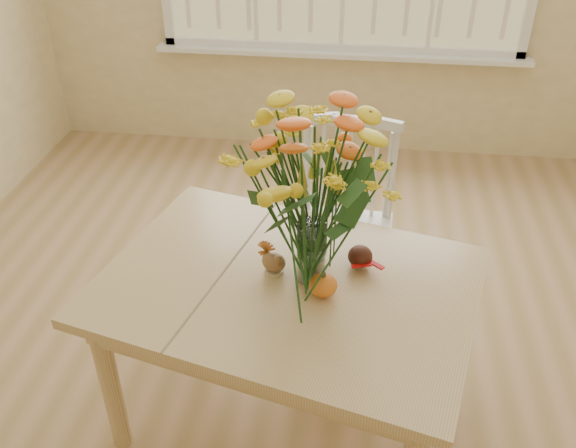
# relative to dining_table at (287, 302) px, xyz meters

# --- Properties ---
(floor) EXTENTS (4.00, 4.50, 0.01)m
(floor) POSITION_rel_dining_table_xyz_m (0.04, 0.13, -0.58)
(floor) COLOR #A68550
(floor) RESTS_ON ground
(dining_table) EXTENTS (1.42, 1.16, 0.67)m
(dining_table) POSITION_rel_dining_table_xyz_m (0.00, 0.00, 0.00)
(dining_table) COLOR tan
(dining_table) RESTS_ON floor
(windsor_chair) EXTENTS (0.45, 0.43, 0.91)m
(windsor_chair) POSITION_rel_dining_table_xyz_m (0.17, 0.69, -0.06)
(windsor_chair) COLOR white
(windsor_chair) RESTS_ON floor
(flower_vase) EXTENTS (0.46, 0.46, 0.54)m
(flower_vase) POSITION_rel_dining_table_xyz_m (0.08, 0.03, 0.42)
(flower_vase) COLOR white
(flower_vase) RESTS_ON dining_table
(pumpkin) EXTENTS (0.09, 0.09, 0.07)m
(pumpkin) POSITION_rel_dining_table_xyz_m (0.12, -0.05, 0.13)
(pumpkin) COLOR #E5581B
(pumpkin) RESTS_ON dining_table
(turkey_figurine) EXTENTS (0.10, 0.09, 0.11)m
(turkey_figurine) POSITION_rel_dining_table_xyz_m (-0.05, 0.04, 0.13)
(turkey_figurine) COLOR #CCB78C
(turkey_figurine) RESTS_ON dining_table
(dark_gourd) EXTENTS (0.13, 0.09, 0.08)m
(dark_gourd) POSITION_rel_dining_table_xyz_m (0.24, 0.11, 0.13)
(dark_gourd) COLOR #38160F
(dark_gourd) RESTS_ON dining_table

